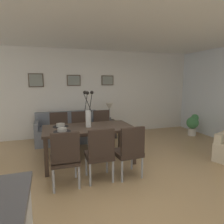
# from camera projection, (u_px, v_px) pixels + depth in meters

# --- Properties ---
(ground_plane) EXTENTS (9.00, 9.00, 0.00)m
(ground_plane) POSITION_uv_depth(u_px,v_px,m) (120.00, 185.00, 3.19)
(ground_plane) COLOR tan
(back_wall_panel) EXTENTS (9.00, 0.10, 2.60)m
(back_wall_panel) POSITION_uv_depth(u_px,v_px,m) (83.00, 93.00, 6.04)
(back_wall_panel) COLOR silver
(back_wall_panel) RESTS_ON ground
(ceiling_panel) EXTENTS (9.00, 7.20, 0.08)m
(ceiling_panel) POSITION_uv_depth(u_px,v_px,m) (113.00, 20.00, 3.16)
(ceiling_panel) COLOR white
(dining_table) EXTENTS (1.80, 0.94, 0.74)m
(dining_table) POSITION_uv_depth(u_px,v_px,m) (89.00, 131.00, 4.02)
(dining_table) COLOR #3D2D23
(dining_table) RESTS_ON ground
(dining_chair_near_left) EXTENTS (0.44, 0.44, 0.92)m
(dining_chair_near_left) POSITION_uv_depth(u_px,v_px,m) (65.00, 157.00, 3.04)
(dining_chair_near_left) COLOR #33261E
(dining_chair_near_left) RESTS_ON ground
(dining_chair_near_right) EXTENTS (0.46, 0.46, 0.92)m
(dining_chair_near_right) POSITION_uv_depth(u_px,v_px,m) (59.00, 130.00, 4.70)
(dining_chair_near_right) COLOR #33261E
(dining_chair_near_right) RESTS_ON ground
(dining_chair_far_left) EXTENTS (0.45, 0.45, 0.92)m
(dining_chair_far_left) POSITION_uv_depth(u_px,v_px,m) (100.00, 152.00, 3.24)
(dining_chair_far_left) COLOR #33261E
(dining_chair_far_left) RESTS_ON ground
(dining_chair_far_right) EXTENTS (0.45, 0.45, 0.92)m
(dining_chair_far_right) POSITION_uv_depth(u_px,v_px,m) (81.00, 129.00, 4.84)
(dining_chair_far_right) COLOR #33261E
(dining_chair_far_right) RESTS_ON ground
(dining_chair_mid_left) EXTENTS (0.47, 0.47, 0.92)m
(dining_chair_mid_left) POSITION_uv_depth(u_px,v_px,m) (130.00, 149.00, 3.37)
(dining_chair_mid_left) COLOR #33261E
(dining_chair_mid_left) RESTS_ON ground
(dining_chair_mid_right) EXTENTS (0.45, 0.45, 0.92)m
(dining_chair_mid_right) POSITION_uv_depth(u_px,v_px,m) (103.00, 127.00, 5.05)
(dining_chair_mid_right) COLOR #33261E
(dining_chair_mid_right) RESTS_ON ground
(centerpiece_vase) EXTENTS (0.21, 0.23, 0.73)m
(centerpiece_vase) POSITION_uv_depth(u_px,v_px,m) (88.00, 113.00, 3.97)
(centerpiece_vase) COLOR silver
(centerpiece_vase) RESTS_ON dining_table
(placemat_near_left) EXTENTS (0.32, 0.32, 0.01)m
(placemat_near_left) POSITION_uv_depth(u_px,v_px,m) (62.00, 131.00, 3.64)
(placemat_near_left) COLOR black
(placemat_near_left) RESTS_ON dining_table
(bowl_near_left) EXTENTS (0.17, 0.17, 0.07)m
(bowl_near_left) POSITION_uv_depth(u_px,v_px,m) (62.00, 129.00, 3.64)
(bowl_near_left) COLOR #B2ADA3
(bowl_near_left) RESTS_ON dining_table
(placemat_near_right) EXTENTS (0.32, 0.32, 0.01)m
(placemat_near_right) POSITION_uv_depth(u_px,v_px,m) (61.00, 126.00, 4.04)
(placemat_near_right) COLOR black
(placemat_near_right) RESTS_ON dining_table
(bowl_near_right) EXTENTS (0.17, 0.17, 0.07)m
(bowl_near_right) POSITION_uv_depth(u_px,v_px,m) (60.00, 125.00, 4.03)
(bowl_near_right) COLOR #B2ADA3
(bowl_near_right) RESTS_ON dining_table
(sofa) EXTENTS (1.73, 0.84, 0.80)m
(sofa) POSITION_uv_depth(u_px,v_px,m) (68.00, 131.00, 5.51)
(sofa) COLOR slate
(sofa) RESTS_ON ground
(side_table) EXTENTS (0.36, 0.36, 0.52)m
(side_table) POSITION_uv_depth(u_px,v_px,m) (109.00, 129.00, 5.86)
(side_table) COLOR black
(side_table) RESTS_ON ground
(table_lamp) EXTENTS (0.22, 0.22, 0.51)m
(table_lamp) POSITION_uv_depth(u_px,v_px,m) (109.00, 108.00, 5.77)
(table_lamp) COLOR #4C4C51
(table_lamp) RESTS_ON side_table
(framed_picture_left) EXTENTS (0.40, 0.03, 0.38)m
(framed_picture_left) POSITION_uv_depth(u_px,v_px,m) (36.00, 80.00, 5.50)
(framed_picture_left) COLOR #473828
(framed_picture_center) EXTENTS (0.40, 0.03, 0.32)m
(framed_picture_center) POSITION_uv_depth(u_px,v_px,m) (74.00, 80.00, 5.83)
(framed_picture_center) COLOR #473828
(framed_picture_right) EXTENTS (0.38, 0.03, 0.30)m
(framed_picture_right) POSITION_uv_depth(u_px,v_px,m) (108.00, 80.00, 6.15)
(framed_picture_right) COLOR #473828
(potted_plant) EXTENTS (0.36, 0.36, 0.67)m
(potted_plant) POSITION_uv_depth(u_px,v_px,m) (193.00, 124.00, 6.05)
(potted_plant) COLOR silver
(potted_plant) RESTS_ON ground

